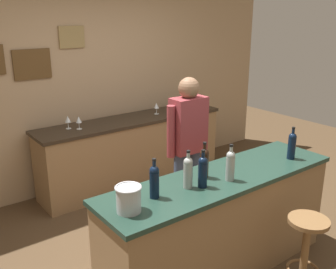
{
  "coord_description": "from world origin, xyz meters",
  "views": [
    {
      "loc": [
        -2.14,
        -2.49,
        2.23
      ],
      "look_at": [
        0.08,
        0.45,
        1.05
      ],
      "focal_mm": 41.48,
      "sensor_mm": 36.0,
      "label": 1
    }
  ],
  "objects_px": {
    "wine_bottle_b": "(188,171)",
    "wine_glass_b": "(79,120)",
    "coffee_mug": "(182,105)",
    "bar_stool": "(306,244)",
    "wine_bottle_a": "(154,180)",
    "wine_bottle_c": "(203,171)",
    "wine_bottle_d": "(204,162)",
    "wine_bottle_e": "(230,165)",
    "ice_bucket": "(129,198)",
    "bartender": "(188,144)",
    "wine_glass_a": "(68,120)",
    "wine_glass_c": "(156,106)",
    "wine_bottle_f": "(292,145)"
  },
  "relations": [
    {
      "from": "wine_bottle_b",
      "to": "wine_glass_b",
      "type": "height_order",
      "value": "wine_bottle_b"
    },
    {
      "from": "wine_bottle_b",
      "to": "coffee_mug",
      "type": "bearing_deg",
      "value": 51.96
    },
    {
      "from": "bar_stool",
      "to": "wine_bottle_a",
      "type": "xyz_separation_m",
      "value": [
        -1.02,
        0.64,
        0.6
      ]
    },
    {
      "from": "bar_stool",
      "to": "wine_bottle_c",
      "type": "bearing_deg",
      "value": 137.52
    },
    {
      "from": "wine_bottle_b",
      "to": "wine_bottle_d",
      "type": "distance_m",
      "value": 0.24
    },
    {
      "from": "wine_glass_b",
      "to": "wine_bottle_d",
      "type": "bearing_deg",
      "value": -83.97
    },
    {
      "from": "wine_bottle_d",
      "to": "wine_bottle_e",
      "type": "bearing_deg",
      "value": -52.29
    },
    {
      "from": "wine_bottle_e",
      "to": "coffee_mug",
      "type": "xyz_separation_m",
      "value": [
        1.26,
        2.17,
        -0.11
      ]
    },
    {
      "from": "bar_stool",
      "to": "ice_bucket",
      "type": "bearing_deg",
      "value": 155.71
    },
    {
      "from": "bar_stool",
      "to": "wine_bottle_e",
      "type": "height_order",
      "value": "wine_bottle_e"
    },
    {
      "from": "wine_glass_b",
      "to": "coffee_mug",
      "type": "bearing_deg",
      "value": 1.81
    },
    {
      "from": "wine_bottle_b",
      "to": "wine_bottle_c",
      "type": "xyz_separation_m",
      "value": [
        0.1,
        -0.06,
        0.0
      ]
    },
    {
      "from": "wine_bottle_b",
      "to": "ice_bucket",
      "type": "distance_m",
      "value": 0.56
    },
    {
      "from": "bartender",
      "to": "wine_bottle_e",
      "type": "xyz_separation_m",
      "value": [
        -0.27,
        -0.85,
        0.12
      ]
    },
    {
      "from": "wine_bottle_d",
      "to": "wine_glass_a",
      "type": "relative_size",
      "value": 1.97
    },
    {
      "from": "wine_bottle_c",
      "to": "coffee_mug",
      "type": "xyz_separation_m",
      "value": [
        1.52,
        2.13,
        -0.11
      ]
    },
    {
      "from": "ice_bucket",
      "to": "wine_glass_a",
      "type": "bearing_deg",
      "value": 77.22
    },
    {
      "from": "wine_bottle_a",
      "to": "ice_bucket",
      "type": "xyz_separation_m",
      "value": [
        -0.26,
        -0.07,
        -0.04
      ]
    },
    {
      "from": "wine_bottle_d",
      "to": "wine_bottle_e",
      "type": "xyz_separation_m",
      "value": [
        0.13,
        -0.17,
        0.0
      ]
    },
    {
      "from": "coffee_mug",
      "to": "wine_glass_c",
      "type": "bearing_deg",
      "value": -176.56
    },
    {
      "from": "bartender",
      "to": "wine_bottle_c",
      "type": "distance_m",
      "value": 0.98
    },
    {
      "from": "bartender",
      "to": "wine_glass_c",
      "type": "height_order",
      "value": "bartender"
    },
    {
      "from": "wine_bottle_d",
      "to": "coffee_mug",
      "type": "bearing_deg",
      "value": 55.21
    },
    {
      "from": "wine_glass_b",
      "to": "coffee_mug",
      "type": "xyz_separation_m",
      "value": [
        1.6,
        0.05,
        -0.06
      ]
    },
    {
      "from": "wine_bottle_a",
      "to": "wine_glass_b",
      "type": "bearing_deg",
      "value": 80.75
    },
    {
      "from": "wine_bottle_a",
      "to": "coffee_mug",
      "type": "xyz_separation_m",
      "value": [
        1.92,
        2.05,
        -0.11
      ]
    },
    {
      "from": "wine_bottle_b",
      "to": "wine_bottle_f",
      "type": "relative_size",
      "value": 1.0
    },
    {
      "from": "wine_bottle_a",
      "to": "wine_bottle_f",
      "type": "height_order",
      "value": "same"
    },
    {
      "from": "bar_stool",
      "to": "wine_glass_a",
      "type": "xyz_separation_m",
      "value": [
        -0.79,
        2.73,
        0.55
      ]
    },
    {
      "from": "wine_bottle_c",
      "to": "wine_bottle_f",
      "type": "bearing_deg",
      "value": -2.28
    },
    {
      "from": "wine_glass_a",
      "to": "wine_glass_b",
      "type": "distance_m",
      "value": 0.13
    },
    {
      "from": "wine_bottle_d",
      "to": "bartender",
      "type": "bearing_deg",
      "value": 59.58
    },
    {
      "from": "bartender",
      "to": "wine_bottle_c",
      "type": "relative_size",
      "value": 5.29
    },
    {
      "from": "wine_bottle_a",
      "to": "wine_bottle_f",
      "type": "xyz_separation_m",
      "value": [
        1.46,
        -0.12,
        0.0
      ]
    },
    {
      "from": "wine_bottle_a",
      "to": "wine_glass_c",
      "type": "height_order",
      "value": "wine_bottle_a"
    },
    {
      "from": "wine_bottle_e",
      "to": "wine_glass_b",
      "type": "relative_size",
      "value": 1.97
    },
    {
      "from": "wine_bottle_e",
      "to": "ice_bucket",
      "type": "xyz_separation_m",
      "value": [
        -0.92,
        0.05,
        -0.04
      ]
    },
    {
      "from": "wine_bottle_d",
      "to": "wine_glass_a",
      "type": "distance_m",
      "value": 2.06
    },
    {
      "from": "wine_bottle_e",
      "to": "wine_bottle_f",
      "type": "relative_size",
      "value": 1.0
    },
    {
      "from": "bar_stool",
      "to": "wine_bottle_c",
      "type": "xyz_separation_m",
      "value": [
        -0.62,
        0.56,
        0.6
      ]
    },
    {
      "from": "wine_bottle_f",
      "to": "ice_bucket",
      "type": "distance_m",
      "value": 1.72
    },
    {
      "from": "wine_glass_a",
      "to": "wine_glass_b",
      "type": "relative_size",
      "value": 1.0
    },
    {
      "from": "wine_bottle_c",
      "to": "ice_bucket",
      "type": "height_order",
      "value": "wine_bottle_c"
    },
    {
      "from": "wine_bottle_a",
      "to": "ice_bucket",
      "type": "height_order",
      "value": "wine_bottle_a"
    },
    {
      "from": "wine_bottle_e",
      "to": "wine_glass_a",
      "type": "xyz_separation_m",
      "value": [
        -0.43,
        2.21,
        -0.05
      ]
    },
    {
      "from": "wine_glass_b",
      "to": "wine_bottle_b",
      "type": "bearing_deg",
      "value": -90.68
    },
    {
      "from": "bartender",
      "to": "wine_bottle_a",
      "type": "height_order",
      "value": "bartender"
    },
    {
      "from": "wine_bottle_f",
      "to": "wine_glass_a",
      "type": "distance_m",
      "value": 2.53
    },
    {
      "from": "bar_stool",
      "to": "coffee_mug",
      "type": "height_order",
      "value": "coffee_mug"
    },
    {
      "from": "wine_bottle_f",
      "to": "wine_bottle_e",
      "type": "bearing_deg",
      "value": 179.89
    }
  ]
}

